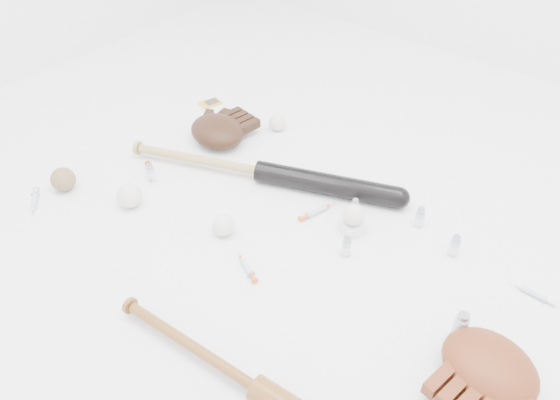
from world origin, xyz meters
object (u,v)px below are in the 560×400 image
Objects in this scene: bat_wood at (258,389)px; pedestal at (352,227)px; bat_dark at (260,171)px; glove_dark at (217,131)px.

bat_wood is 13.41× the size of pedestal.
pedestal is at bearing -24.42° from bat_dark.
glove_dark reaches higher than pedestal.
pedestal is at bearing 0.28° from glove_dark.
bat_wood is 1.06m from glove_dark.
glove_dark is (-0.80, 0.70, 0.01)m from bat_wood.
bat_dark is 3.80× the size of glove_dark.
bat_dark is at bearing -7.17° from glove_dark.
glove_dark reaches higher than bat_dark.
bat_dark is at bearing 126.27° from bat_wood.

